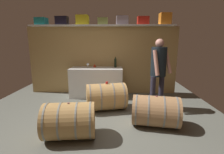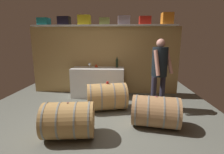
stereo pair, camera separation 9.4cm
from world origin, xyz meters
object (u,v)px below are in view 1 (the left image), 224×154
at_px(toolcase_teal, 41,21).
at_px(wine_barrel_far, 156,111).
at_px(toolcase_orange, 165,19).
at_px(wine_glass, 88,64).
at_px(wine_barrel_flank, 69,121).
at_px(red_funnel, 95,65).
at_px(winemaker_pouring, 159,67).
at_px(toolcase_grey, 122,20).
at_px(work_cabinet, 97,82).
at_px(wine_bottle_dark, 115,62).
at_px(tasting_cup, 107,83).
at_px(toolcase_yellow, 82,20).
at_px(toolcase_red, 143,21).
at_px(toolcase_black, 62,21).
at_px(toolcase_olive, 103,21).

xyz_separation_m(toolcase_teal, wine_barrel_far, (3.00, -2.06, -1.91)).
bearing_deg(toolcase_orange, wine_barrel_far, -108.61).
distance_m(wine_glass, wine_barrel_flank, 2.40).
bearing_deg(red_funnel, winemaker_pouring, -34.18).
relative_size(toolcase_grey, wine_glass, 2.28).
height_order(work_cabinet, wine_bottle_dark, wine_bottle_dark).
height_order(toolcase_grey, toolcase_orange, toolcase_orange).
distance_m(wine_bottle_dark, red_funnel, 0.65).
relative_size(toolcase_orange, work_cabinet, 0.21).
relative_size(wine_barrel_far, winemaker_pouring, 0.57).
bearing_deg(wine_barrel_far, wine_bottle_dark, 121.77).
height_order(red_funnel, wine_barrel_far, red_funnel).
xyz_separation_m(toolcase_orange, wine_glass, (-2.25, -0.22, -1.30)).
distance_m(toolcase_grey, wine_bottle_dark, 1.24).
bearing_deg(wine_glass, tasting_cup, -59.45).
xyz_separation_m(toolcase_grey, toolcase_orange, (1.24, 0.00, 0.04)).
bearing_deg(toolcase_yellow, toolcase_red, -0.04).
relative_size(toolcase_yellow, toolcase_orange, 1.07).
height_order(toolcase_teal, work_cabinet, toolcase_teal).
xyz_separation_m(toolcase_black, wine_bottle_dark, (1.58, -0.06, -1.22)).
xyz_separation_m(toolcase_grey, wine_barrel_far, (0.61, -2.06, -1.93)).
xyz_separation_m(toolcase_red, winemaker_pouring, (0.23, -1.17, -1.18)).
bearing_deg(toolcase_olive, toolcase_orange, -2.57).
xyz_separation_m(toolcase_olive, wine_barrel_flank, (-0.39, -2.53, -1.90)).
height_order(toolcase_yellow, toolcase_olive, toolcase_yellow).
xyz_separation_m(wine_barrel_far, wine_barrel_flank, (-1.57, -0.47, 0.01)).
bearing_deg(wine_barrel_flank, toolcase_yellow, 88.58).
distance_m(toolcase_olive, wine_glass, 1.34).
bearing_deg(toolcase_yellow, toolcase_teal, 179.96).
xyz_separation_m(toolcase_yellow, toolcase_olive, (0.60, 0.00, -0.04)).
xyz_separation_m(toolcase_red, work_cabinet, (-1.37, -0.22, -1.79)).
xyz_separation_m(toolcase_yellow, toolcase_orange, (2.41, 0.00, 0.02)).
relative_size(wine_bottle_dark, wine_barrel_far, 0.32).
bearing_deg(toolcase_olive, wine_barrel_far, -62.79).
height_order(toolcase_black, toolcase_grey, toolcase_grey).
distance_m(toolcase_teal, red_funnel, 2.03).
xyz_separation_m(toolcase_olive, wine_barrel_far, (1.18, -2.06, -1.91)).
height_order(wine_bottle_dark, wine_glass, wine_bottle_dark).
bearing_deg(wine_bottle_dark, winemaker_pouring, -47.09).
bearing_deg(toolcase_teal, wine_glass, -6.34).
distance_m(toolcase_orange, tasting_cup, 2.61).
relative_size(toolcase_teal, toolcase_olive, 1.08).
distance_m(toolcase_grey, winemaker_pouring, 1.87).
height_order(toolcase_orange, tasting_cup, toolcase_orange).
distance_m(toolcase_yellow, toolcase_olive, 0.60).
bearing_deg(toolcase_teal, toolcase_yellow, 2.80).
xyz_separation_m(toolcase_teal, toolcase_olive, (1.82, 0.00, -0.00)).
relative_size(red_funnel, tasting_cup, 1.85).
height_order(toolcase_grey, winemaker_pouring, toolcase_grey).
bearing_deg(red_funnel, toolcase_grey, 2.52).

